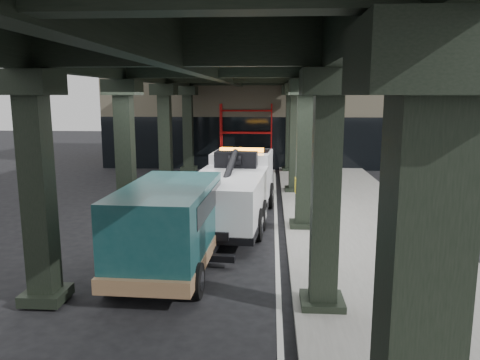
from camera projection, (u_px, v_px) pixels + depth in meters
The scene contains 8 objects.
ground at pixel (220, 248), 13.99m from camera, with size 90.00×90.00×0.00m, color black.
sidewalk at pixel (360, 229), 15.64m from camera, with size 5.00×40.00×0.15m, color gray.
lane_stripe at pixel (276, 230), 15.84m from camera, with size 0.12×38.00×0.01m, color silver.
viaduct at pixel (213, 65), 15.00m from camera, with size 7.40×32.00×6.40m.
building at pixel (279, 102), 32.77m from camera, with size 22.00×10.00×8.00m, color #C6B793.
scaffolding at pixel (246, 136), 27.99m from camera, with size 3.08×0.88×4.00m.
tow_truck at pixel (235, 187), 16.68m from camera, with size 2.87×8.13×2.62m.
towed_van at pixel (171, 223), 12.15m from camera, with size 2.44×5.70×2.28m.
Camera 1 is at (1.49, -13.33, 4.50)m, focal length 35.00 mm.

